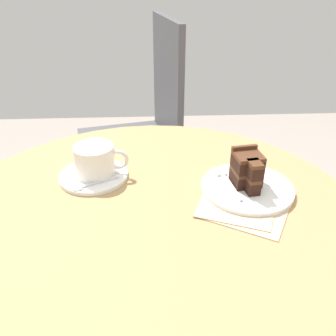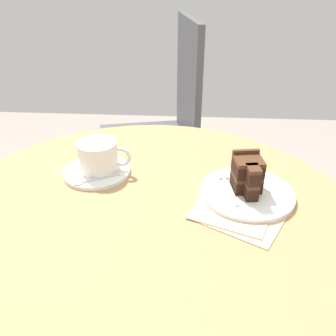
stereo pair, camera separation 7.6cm
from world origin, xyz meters
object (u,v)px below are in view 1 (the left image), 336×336
Objects in this scene: fork at (225,179)px; napkin at (242,204)px; teaspoon at (90,185)px; coffee_cup at (95,160)px; cake_plate at (247,188)px; cake_slice at (248,170)px; cafe_chair at (147,120)px; saucer at (94,176)px.

fork is 0.08m from napkin.
coffee_cup is at bearing -126.78° from teaspoon.
cake_plate is 2.34× the size of cake_slice.
teaspoon is 0.34m from cake_plate.
coffee_cup is 0.06m from teaspoon.
teaspoon is (-0.01, -0.05, -0.03)m from coffee_cup.
teaspoon is at bearing 177.24° from cake_slice.
fork is at bearing -9.47° from coffee_cup.
coffee_cup is 0.33m from cake_slice.
coffee_cup is 0.29m from fork.
coffee_cup is at bearing 167.52° from cake_plate.
napkin is (-0.02, -0.06, -0.05)m from cake_slice.
cafe_chair reaches higher than coffee_cup.
coffee_cup is 0.55× the size of napkin.
saucer reaches higher than napkin.
cake_plate is at bearing 4.37° from cafe_chair.
coffee_cup is 1.44× the size of cake_slice.
napkin is at bearing 1.77° from cafe_chair.
cake_slice is (0.32, -0.07, 0.00)m from coffee_cup.
saucer is 0.04m from coffee_cup.
cafe_chair is (0.12, 0.65, -0.14)m from saucer.
cafe_chair is (-0.22, 0.72, -0.14)m from cake_plate.
cafe_chair is (0.12, 0.70, -0.14)m from teaspoon.
teaspoon reaches higher than napkin.
cake_slice reaches higher than saucer.
napkin is (0.31, -0.12, -0.00)m from saucer.
saucer is 0.05m from teaspoon.
teaspoon is 0.34m from cake_slice.
teaspoon is at bearing -99.69° from coffee_cup.
napkin is (-0.02, -0.05, -0.00)m from cake_plate.
fork is (-0.04, 0.02, -0.03)m from cake_slice.
cake_slice is (0.33, -0.06, 0.04)m from saucer.
cake_plate is at bearing 66.92° from napkin.
cake_slice is at bearing 150.15° from teaspoon.
cake_slice reaches higher than fork.
cake_slice is (0.33, -0.02, 0.04)m from teaspoon.
teaspoon is 0.32m from napkin.
teaspoon is at bearing 176.30° from cake_plate.
teaspoon reaches higher than cake_plate.
cafe_chair is at bearing 106.80° from cake_slice.
teaspoon is 1.15× the size of cake_slice.
cake_slice is 0.06m from fork.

